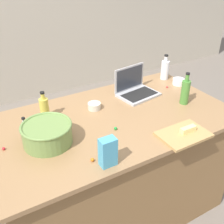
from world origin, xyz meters
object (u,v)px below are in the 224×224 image
object	(u,v)px
bottle_olive	(185,91)
bottle_vinegar	(165,69)
laptop	(135,89)
bottle_oil	(44,108)
candy_bag	(108,152)
ramekin_small	(179,82)
kitchen_timer	(24,123)
butter_stick_left	(188,129)
mixing_bowl_large	(47,133)
cutting_board	(183,135)
ramekin_medium	(94,106)

from	to	relation	value
bottle_olive	bottle_vinegar	distance (m)	0.47
laptop	bottle_olive	bearing A→B (deg)	-53.07
bottle_oil	candy_bag	size ratio (longest dim) A/B	1.17
ramekin_small	kitchen_timer	bearing A→B (deg)	-179.83
bottle_olive	butter_stick_left	size ratio (longest dim) A/B	2.26
bottle_vinegar	kitchen_timer	bearing A→B (deg)	-173.00
mixing_bowl_large	candy_bag	distance (m)	0.42
cutting_board	butter_stick_left	xyz separation A→B (m)	(0.03, 0.00, 0.03)
laptop	ramekin_small	xyz separation A→B (m)	(0.43, -0.03, -0.02)
cutting_board	kitchen_timer	world-z (taller)	kitchen_timer
mixing_bowl_large	butter_stick_left	size ratio (longest dim) A/B	2.78
bottle_vinegar	kitchen_timer	distance (m)	1.32
laptop	bottle_olive	xyz separation A→B (m)	(0.23, -0.31, 0.05)
bottle_oil	cutting_board	xyz separation A→B (m)	(0.68, -0.65, -0.07)
bottle_vinegar	ramekin_medium	distance (m)	0.82
laptop	bottle_oil	xyz separation A→B (m)	(-0.75, 0.02, 0.03)
cutting_board	butter_stick_left	bearing A→B (deg)	0.00
cutting_board	laptop	bearing A→B (deg)	83.96
kitchen_timer	candy_bag	world-z (taller)	candy_bag
butter_stick_left	ramekin_medium	xyz separation A→B (m)	(-0.36, 0.59, -0.01)
bottle_oil	ramekin_small	distance (m)	1.18
mixing_bowl_large	ramekin_medium	size ratio (longest dim) A/B	3.20
ramekin_medium	butter_stick_left	bearing A→B (deg)	-58.43
laptop	mixing_bowl_large	xyz separation A→B (m)	(-0.83, -0.27, 0.02)
bottle_vinegar	ramekin_medium	size ratio (longest dim) A/B	2.36
bottle_oil	ramekin_medium	size ratio (longest dim) A/B	2.09
kitchen_timer	candy_bag	size ratio (longest dim) A/B	0.45
bottle_oil	cutting_board	size ratio (longest dim) A/B	0.63
laptop	butter_stick_left	size ratio (longest dim) A/B	3.07
butter_stick_left	mixing_bowl_large	bearing A→B (deg)	155.61
laptop	ramekin_medium	size ratio (longest dim) A/B	3.54
bottle_vinegar	butter_stick_left	xyz separation A→B (m)	(-0.44, -0.76, -0.05)
bottle_oil	butter_stick_left	size ratio (longest dim) A/B	1.81
bottle_vinegar	butter_stick_left	distance (m)	0.88
bottle_oil	butter_stick_left	distance (m)	0.97
bottle_olive	candy_bag	world-z (taller)	bottle_olive
butter_stick_left	ramekin_small	distance (m)	0.76
mixing_bowl_large	bottle_olive	distance (m)	1.06
candy_bag	bottle_oil	bearing A→B (deg)	101.75
ramekin_medium	laptop	bearing A→B (deg)	6.48
laptop	ramekin_medium	xyz separation A→B (m)	(-0.40, -0.04, -0.02)
laptop	kitchen_timer	world-z (taller)	laptop
laptop	bottle_vinegar	world-z (taller)	bottle_vinegar
kitchen_timer	ramekin_medium	bearing A→B (deg)	-1.11
bottle_olive	kitchen_timer	bearing A→B (deg)	166.35
bottle_olive	ramekin_medium	world-z (taller)	bottle_olive
bottle_vinegar	ramekin_small	distance (m)	0.17
butter_stick_left	bottle_vinegar	bearing A→B (deg)	60.09
cutting_board	butter_stick_left	distance (m)	0.04
cutting_board	candy_bag	xyz separation A→B (m)	(-0.54, 0.01, 0.08)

